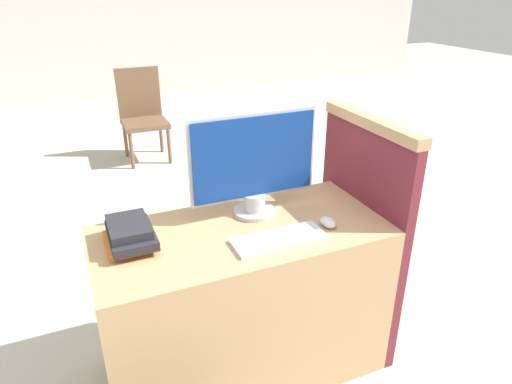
% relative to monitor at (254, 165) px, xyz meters
% --- Properties ---
extents(wall_back, '(12.00, 0.06, 2.80)m').
position_rel_monitor_xyz_m(wall_back, '(-0.11, 5.96, 0.40)').
color(wall_back, beige).
rests_on(wall_back, ground_plane).
extents(desk, '(1.25, 0.60, 0.76)m').
position_rel_monitor_xyz_m(desk, '(-0.11, -0.12, -0.62)').
color(desk, tan).
rests_on(desk, ground_plane).
extents(carrel_divider, '(0.07, 0.67, 1.18)m').
position_rel_monitor_xyz_m(carrel_divider, '(0.54, -0.08, -0.41)').
color(carrel_divider, maroon).
rests_on(carrel_divider, ground_plane).
extents(monitor, '(0.58, 0.19, 0.47)m').
position_rel_monitor_xyz_m(monitor, '(0.00, 0.00, 0.00)').
color(monitor, '#B7B7BC').
rests_on(monitor, desk).
extents(keyboard, '(0.39, 0.15, 0.02)m').
position_rel_monitor_xyz_m(keyboard, '(-0.00, -0.26, -0.23)').
color(keyboard, silver).
rests_on(keyboard, desk).
extents(mouse, '(0.06, 0.09, 0.04)m').
position_rel_monitor_xyz_m(mouse, '(0.25, -0.24, -0.22)').
color(mouse, silver).
rests_on(mouse, desk).
extents(book_stack, '(0.19, 0.27, 0.10)m').
position_rel_monitor_xyz_m(book_stack, '(-0.56, -0.05, -0.19)').
color(book_stack, orange).
rests_on(book_stack, desk).
extents(far_chair, '(0.44, 0.44, 0.93)m').
position_rel_monitor_xyz_m(far_chair, '(0.02, 3.00, -0.50)').
color(far_chair, brown).
rests_on(far_chair, ground_plane).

